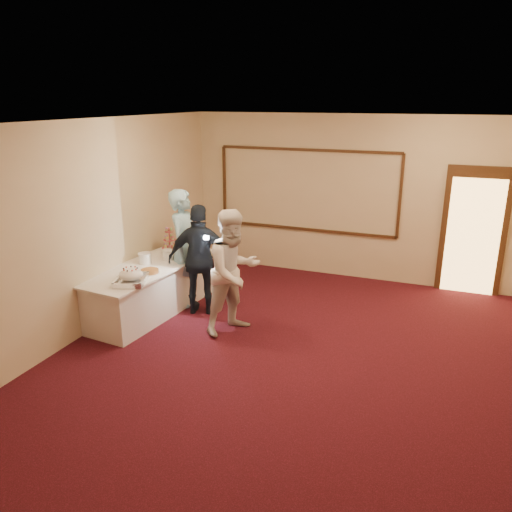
{
  "coord_description": "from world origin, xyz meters",
  "views": [
    {
      "loc": [
        1.67,
        -5.52,
        3.27
      ],
      "look_at": [
        -0.73,
        0.67,
        1.15
      ],
      "focal_mm": 35.0,
      "sensor_mm": 36.0,
      "label": 1
    }
  ],
  "objects_px": {
    "pavlova_tray": "(131,277)",
    "man": "(185,248)",
    "guest": "(201,260)",
    "plate_stack_b": "(168,255)",
    "buffet_table": "(151,289)",
    "woman": "(234,272)",
    "plate_stack_a": "(145,258)",
    "tart": "(150,272)",
    "cupcake_stand": "(169,240)"
  },
  "relations": [
    {
      "from": "cupcake_stand",
      "to": "man",
      "type": "height_order",
      "value": "man"
    },
    {
      "from": "tart",
      "to": "cupcake_stand",
      "type": "bearing_deg",
      "value": 107.5
    },
    {
      "from": "man",
      "to": "tart",
      "type": "bearing_deg",
      "value": 162.7
    },
    {
      "from": "plate_stack_a",
      "to": "man",
      "type": "distance_m",
      "value": 0.65
    },
    {
      "from": "cupcake_stand",
      "to": "woman",
      "type": "relative_size",
      "value": 0.22
    },
    {
      "from": "buffet_table",
      "to": "cupcake_stand",
      "type": "distance_m",
      "value": 1.1
    },
    {
      "from": "buffet_table",
      "to": "plate_stack_a",
      "type": "relative_size",
      "value": 12.04
    },
    {
      "from": "pavlova_tray",
      "to": "woman",
      "type": "xyz_separation_m",
      "value": [
        1.33,
        0.59,
        0.05
      ]
    },
    {
      "from": "man",
      "to": "woman",
      "type": "xyz_separation_m",
      "value": [
        1.14,
        -0.64,
        -0.05
      ]
    },
    {
      "from": "man",
      "to": "guest",
      "type": "height_order",
      "value": "man"
    },
    {
      "from": "plate_stack_b",
      "to": "tart",
      "type": "bearing_deg",
      "value": -82.66
    },
    {
      "from": "woman",
      "to": "cupcake_stand",
      "type": "bearing_deg",
      "value": 86.48
    },
    {
      "from": "buffet_table",
      "to": "pavlova_tray",
      "type": "height_order",
      "value": "pavlova_tray"
    },
    {
      "from": "cupcake_stand",
      "to": "plate_stack_b",
      "type": "height_order",
      "value": "cupcake_stand"
    },
    {
      "from": "buffet_table",
      "to": "pavlova_tray",
      "type": "xyz_separation_m",
      "value": [
        0.17,
        -0.71,
        0.47
      ]
    },
    {
      "from": "plate_stack_b",
      "to": "tart",
      "type": "height_order",
      "value": "plate_stack_b"
    },
    {
      "from": "man",
      "to": "plate_stack_b",
      "type": "bearing_deg",
      "value": 113.08
    },
    {
      "from": "plate_stack_b",
      "to": "plate_stack_a",
      "type": "bearing_deg",
      "value": -128.89
    },
    {
      "from": "plate_stack_a",
      "to": "plate_stack_b",
      "type": "height_order",
      "value": "plate_stack_a"
    },
    {
      "from": "woman",
      "to": "guest",
      "type": "bearing_deg",
      "value": 90.0
    },
    {
      "from": "pavlova_tray",
      "to": "plate_stack_b",
      "type": "relative_size",
      "value": 3.18
    },
    {
      "from": "pavlova_tray",
      "to": "man",
      "type": "relative_size",
      "value": 0.33
    },
    {
      "from": "buffet_table",
      "to": "plate_stack_a",
      "type": "distance_m",
      "value": 0.49
    },
    {
      "from": "pavlova_tray",
      "to": "tart",
      "type": "bearing_deg",
      "value": 85.46
    },
    {
      "from": "tart",
      "to": "guest",
      "type": "distance_m",
      "value": 0.8
    },
    {
      "from": "cupcake_stand",
      "to": "plate_stack_b",
      "type": "bearing_deg",
      "value": -61.88
    },
    {
      "from": "buffet_table",
      "to": "plate_stack_b",
      "type": "relative_size",
      "value": 12.85
    },
    {
      "from": "woman",
      "to": "guest",
      "type": "height_order",
      "value": "woman"
    },
    {
      "from": "pavlova_tray",
      "to": "woman",
      "type": "relative_size",
      "value": 0.34
    },
    {
      "from": "man",
      "to": "cupcake_stand",
      "type": "bearing_deg",
      "value": 44.86
    },
    {
      "from": "plate_stack_b",
      "to": "buffet_table",
      "type": "bearing_deg",
      "value": -106.91
    },
    {
      "from": "plate_stack_a",
      "to": "plate_stack_b",
      "type": "relative_size",
      "value": 1.07
    },
    {
      "from": "tart",
      "to": "woman",
      "type": "distance_m",
      "value": 1.31
    },
    {
      "from": "woman",
      "to": "plate_stack_a",
      "type": "bearing_deg",
      "value": 111.64
    },
    {
      "from": "plate_stack_b",
      "to": "tart",
      "type": "distance_m",
      "value": 0.68
    },
    {
      "from": "plate_stack_b",
      "to": "guest",
      "type": "distance_m",
      "value": 0.65
    },
    {
      "from": "plate_stack_a",
      "to": "tart",
      "type": "bearing_deg",
      "value": -49.51
    },
    {
      "from": "man",
      "to": "pavlova_tray",
      "type": "bearing_deg",
      "value": 164.8
    },
    {
      "from": "plate_stack_a",
      "to": "tart",
      "type": "xyz_separation_m",
      "value": [
        0.32,
        -0.38,
        -0.06
      ]
    },
    {
      "from": "buffet_table",
      "to": "guest",
      "type": "bearing_deg",
      "value": 20.64
    },
    {
      "from": "pavlova_tray",
      "to": "plate_stack_b",
      "type": "height_order",
      "value": "pavlova_tray"
    },
    {
      "from": "buffet_table",
      "to": "woman",
      "type": "height_order",
      "value": "woman"
    },
    {
      "from": "pavlova_tray",
      "to": "man",
      "type": "bearing_deg",
      "value": 81.35
    },
    {
      "from": "man",
      "to": "woman",
      "type": "relative_size",
      "value": 1.05
    },
    {
      "from": "buffet_table",
      "to": "man",
      "type": "xyz_separation_m",
      "value": [
        0.36,
        0.52,
        0.57
      ]
    },
    {
      "from": "tart",
      "to": "man",
      "type": "distance_m",
      "value": 0.84
    },
    {
      "from": "plate_stack_a",
      "to": "man",
      "type": "xyz_separation_m",
      "value": [
        0.48,
        0.43,
        0.1
      ]
    },
    {
      "from": "cupcake_stand",
      "to": "tart",
      "type": "height_order",
      "value": "cupcake_stand"
    },
    {
      "from": "pavlova_tray",
      "to": "tart",
      "type": "xyz_separation_m",
      "value": [
        0.03,
        0.42,
        -0.06
      ]
    },
    {
      "from": "tart",
      "to": "guest",
      "type": "height_order",
      "value": "guest"
    }
  ]
}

